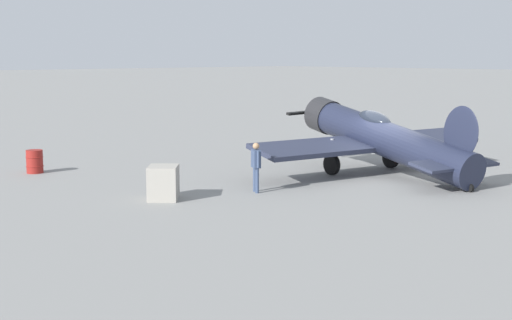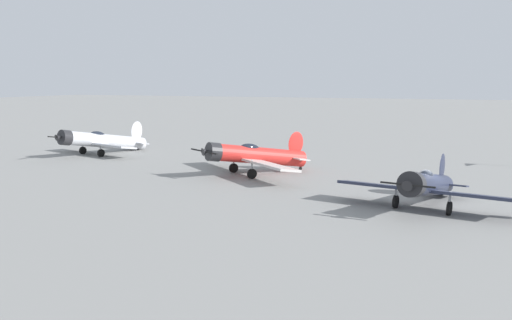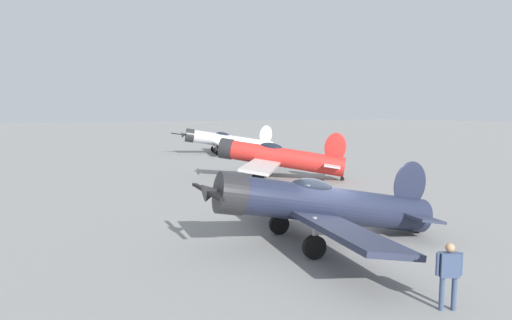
% 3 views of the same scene
% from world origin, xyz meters
% --- Properties ---
extents(ground_plane, '(400.00, 400.00, 0.00)m').
position_xyz_m(ground_plane, '(0.00, 0.00, 0.00)').
color(ground_plane, gray).
extents(airplane_foreground, '(9.11, 10.65, 3.01)m').
position_xyz_m(airplane_foreground, '(-0.47, 0.08, 1.43)').
color(airplane_foreground, '#1E2338').
rests_on(airplane_foreground, ground_plane).
extents(airplane_mid_apron, '(9.71, 11.20, 3.46)m').
position_xyz_m(airplane_mid_apron, '(6.18, 14.16, 1.59)').
color(airplane_mid_apron, red).
rests_on(airplane_mid_apron, ground_plane).
extents(airplane_far_line, '(11.62, 10.99, 3.39)m').
position_xyz_m(airplane_far_line, '(11.27, 33.57, 1.43)').
color(airplane_far_line, '#B7BABF').
rests_on(airplane_far_line, ground_plane).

